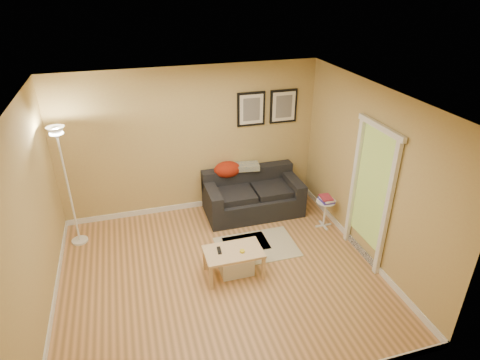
% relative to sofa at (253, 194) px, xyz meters
% --- Properties ---
extents(floor, '(4.50, 4.50, 0.00)m').
position_rel_sofa_xyz_m(floor, '(-0.99, -1.53, -0.38)').
color(floor, tan).
rests_on(floor, ground).
extents(ceiling, '(4.50, 4.50, 0.00)m').
position_rel_sofa_xyz_m(ceiling, '(-0.99, -1.53, 2.23)').
color(ceiling, white).
rests_on(ceiling, wall_back).
extents(wall_back, '(4.50, 0.00, 4.50)m').
position_rel_sofa_xyz_m(wall_back, '(-0.99, 0.47, 0.92)').
color(wall_back, tan).
rests_on(wall_back, ground).
extents(wall_front, '(4.50, 0.00, 4.50)m').
position_rel_sofa_xyz_m(wall_front, '(-0.99, -3.53, 0.92)').
color(wall_front, tan).
rests_on(wall_front, ground).
extents(wall_left, '(0.00, 4.00, 4.00)m').
position_rel_sofa_xyz_m(wall_left, '(-3.24, -1.53, 0.92)').
color(wall_left, tan).
rests_on(wall_left, ground).
extents(wall_right, '(0.00, 4.00, 4.00)m').
position_rel_sofa_xyz_m(wall_right, '(1.26, -1.53, 0.92)').
color(wall_right, tan).
rests_on(wall_right, ground).
extents(baseboard_back, '(4.50, 0.02, 0.10)m').
position_rel_sofa_xyz_m(baseboard_back, '(-0.99, 0.46, -0.33)').
color(baseboard_back, white).
rests_on(baseboard_back, ground).
extents(baseboard_left, '(0.02, 4.00, 0.10)m').
position_rel_sofa_xyz_m(baseboard_left, '(-3.23, -1.53, -0.33)').
color(baseboard_left, white).
rests_on(baseboard_left, ground).
extents(baseboard_right, '(0.02, 4.00, 0.10)m').
position_rel_sofa_xyz_m(baseboard_right, '(1.25, -1.53, -0.33)').
color(baseboard_right, white).
rests_on(baseboard_right, ground).
extents(sofa, '(1.70, 0.90, 0.75)m').
position_rel_sofa_xyz_m(sofa, '(0.00, 0.00, 0.00)').
color(sofa, black).
rests_on(sofa, ground).
extents(red_throw, '(0.48, 0.36, 0.28)m').
position_rel_sofa_xyz_m(red_throw, '(-0.39, 0.30, 0.40)').
color(red_throw, '#9D300E').
rests_on(red_throw, sofa).
extents(plaid_throw, '(0.45, 0.32, 0.10)m').
position_rel_sofa_xyz_m(plaid_throw, '(-0.02, 0.30, 0.41)').
color(plaid_throw, '#C3BC71').
rests_on(plaid_throw, sofa).
extents(framed_print_left, '(0.50, 0.04, 0.60)m').
position_rel_sofa_xyz_m(framed_print_left, '(0.09, 0.45, 1.43)').
color(framed_print_left, black).
rests_on(framed_print_left, wall_back).
extents(framed_print_right, '(0.50, 0.04, 0.60)m').
position_rel_sofa_xyz_m(framed_print_right, '(0.69, 0.45, 1.43)').
color(framed_print_right, black).
rests_on(framed_print_right, wall_back).
extents(area_rug, '(1.25, 0.85, 0.01)m').
position_rel_sofa_xyz_m(area_rug, '(-0.27, -1.05, -0.37)').
color(area_rug, beige).
rests_on(area_rug, ground).
extents(green_runner, '(0.70, 0.50, 0.01)m').
position_rel_sofa_xyz_m(green_runner, '(-0.41, -0.91, -0.37)').
color(green_runner, '#668C4C').
rests_on(green_runner, ground).
extents(coffee_table, '(0.88, 0.60, 0.41)m').
position_rel_sofa_xyz_m(coffee_table, '(-0.80, -1.56, -0.17)').
color(coffee_table, beige).
rests_on(coffee_table, ground).
extents(remote_control, '(0.06, 0.16, 0.02)m').
position_rel_sofa_xyz_m(remote_control, '(-0.99, -1.51, 0.05)').
color(remote_control, black).
rests_on(remote_control, coffee_table).
extents(tape_roll, '(0.07, 0.07, 0.03)m').
position_rel_sofa_xyz_m(tape_roll, '(-0.69, -1.62, 0.05)').
color(tape_roll, yellow).
rests_on(tape_roll, coffee_table).
extents(storage_bin, '(0.48, 0.35, 0.30)m').
position_rel_sofa_xyz_m(storage_bin, '(-0.75, -1.53, -0.23)').
color(storage_bin, white).
rests_on(storage_bin, ground).
extents(side_table, '(0.33, 0.33, 0.50)m').
position_rel_sofa_xyz_m(side_table, '(1.03, -0.79, -0.13)').
color(side_table, white).
rests_on(side_table, ground).
extents(book_stack, '(0.24, 0.30, 0.08)m').
position_rel_sofa_xyz_m(book_stack, '(1.03, -0.79, 0.17)').
color(book_stack, '#403195').
rests_on(book_stack, side_table).
extents(floor_lamp, '(0.26, 0.26, 1.98)m').
position_rel_sofa_xyz_m(floor_lamp, '(-2.99, -0.09, 0.56)').
color(floor_lamp, white).
rests_on(floor_lamp, ground).
extents(doorway, '(0.12, 1.01, 2.13)m').
position_rel_sofa_xyz_m(doorway, '(1.21, -1.68, 0.65)').
color(doorway, white).
rests_on(doorway, ground).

